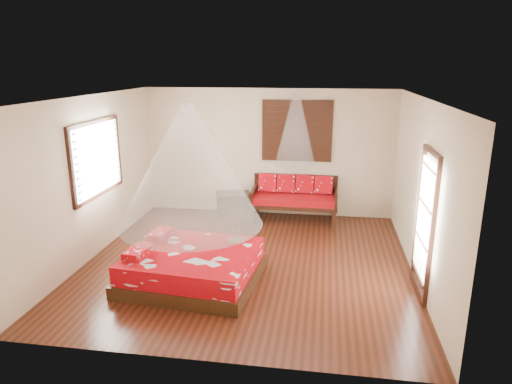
# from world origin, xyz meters

# --- Properties ---
(room) EXTENTS (5.54, 5.54, 2.84)m
(room) POSITION_xyz_m (0.00, 0.00, 1.40)
(room) COLOR #33180B
(room) RESTS_ON ground
(bed) EXTENTS (2.15, 1.98, 0.63)m
(bed) POSITION_xyz_m (-0.74, -0.81, 0.25)
(bed) COLOR black
(bed) RESTS_ON floor
(daybed) EXTENTS (1.85, 0.82, 0.96)m
(daybed) POSITION_xyz_m (0.63, 2.38, 0.52)
(daybed) COLOR black
(daybed) RESTS_ON floor
(storage_chest) EXTENTS (0.89, 0.76, 0.52)m
(storage_chest) POSITION_xyz_m (-0.75, 2.45, 0.26)
(storage_chest) COLOR black
(storage_chest) RESTS_ON floor
(shutter_panel) EXTENTS (1.52, 0.06, 1.32)m
(shutter_panel) POSITION_xyz_m (0.63, 2.72, 1.90)
(shutter_panel) COLOR black
(shutter_panel) RESTS_ON wall_back
(window_left) EXTENTS (0.10, 1.74, 1.34)m
(window_left) POSITION_xyz_m (-2.71, 0.20, 1.70)
(window_left) COLOR black
(window_left) RESTS_ON wall_left
(glazed_door) EXTENTS (0.08, 1.02, 2.16)m
(glazed_door) POSITION_xyz_m (2.72, -0.60, 1.07)
(glazed_door) COLOR black
(glazed_door) RESTS_ON floor
(wine_tray) EXTENTS (0.29, 0.29, 0.23)m
(wine_tray) POSITION_xyz_m (-0.14, -0.28, 0.56)
(wine_tray) COLOR brown
(wine_tray) RESTS_ON bed
(mosquito_net_main) EXTENTS (2.18, 2.18, 1.80)m
(mosquito_net_main) POSITION_xyz_m (-0.73, -0.81, 1.85)
(mosquito_net_main) COLOR white
(mosquito_net_main) RESTS_ON ceiling
(mosquito_net_daybed) EXTENTS (0.86, 0.86, 1.50)m
(mosquito_net_daybed) POSITION_xyz_m (0.63, 2.25, 2.00)
(mosquito_net_daybed) COLOR white
(mosquito_net_daybed) RESTS_ON ceiling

